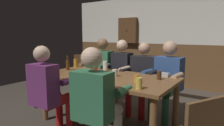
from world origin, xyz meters
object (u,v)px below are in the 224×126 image
pint_glass_0 (139,83)px  wall_dart_cabinet (128,30)px  bottle_0 (96,64)px  table_candle (58,70)px  pint_glass_1 (105,66)px  condiment_caddy (164,75)px  person_4 (49,88)px  person_0 (100,68)px  chair_empty_near_right (84,73)px  pint_glass_3 (76,63)px  pint_glass_7 (137,79)px  person_2 (142,75)px  person_3 (167,76)px  bottle_1 (68,65)px  pint_glass_2 (115,73)px  pint_glass_4 (159,75)px  plate_0 (106,73)px  dining_table (107,82)px  pint_glass_6 (97,78)px  pint_glass_5 (91,70)px  person_1 (119,71)px  person_5 (96,99)px

pint_glass_0 → wall_dart_cabinet: 3.62m
bottle_0 → pint_glass_0: (1.05, -0.57, -0.05)m
table_candle → pint_glass_1: bearing=45.7°
condiment_caddy → person_4: bearing=-134.1°
person_0 → person_4: (0.27, -1.43, -0.04)m
chair_empty_near_right → pint_glass_3: size_ratio=5.86×
pint_glass_7 → pint_glass_3: bearing=163.5°
person_2 → person_3: (0.42, 0.01, 0.03)m
pint_glass_0 → bottle_1: bearing=166.1°
chair_empty_near_right → pint_glass_7: chair_empty_near_right is taller
pint_glass_2 → bottle_0: bearing=160.6°
person_2 → chair_empty_near_right: (-1.53, 0.25, -0.18)m
pint_glass_4 → plate_0: bearing=-175.7°
dining_table → pint_glass_6: bearing=-69.8°
pint_glass_5 → pint_glass_6: 0.51m
person_3 → pint_glass_3: size_ratio=8.20×
pint_glass_3 → chair_empty_near_right: bearing=121.2°
pint_glass_4 → dining_table: bearing=-165.0°
bottle_0 → pint_glass_4: 1.07m
chair_empty_near_right → pint_glass_6: 2.02m
dining_table → person_0: (-0.66, 0.72, 0.04)m
person_0 → pint_glass_0: person_0 is taller
dining_table → condiment_caddy: condiment_caddy is taller
person_0 → pint_glass_0: 1.75m
plate_0 → bottle_0: bottle_0 is taller
pint_glass_1 → pint_glass_4: bearing=-8.1°
pint_glass_4 → pint_glass_5: size_ratio=0.88×
person_1 → pint_glass_3: 0.81m
pint_glass_4 → wall_dart_cabinet: bearing=127.3°
plate_0 → wall_dart_cabinet: bearing=112.8°
pint_glass_1 → pint_glass_2: pint_glass_1 is taller
condiment_caddy → pint_glass_4: 0.23m
person_5 → condiment_caddy: bearing=69.6°
chair_empty_near_right → wall_dart_cabinet: 1.96m
person_0 → pint_glass_7: size_ratio=12.49×
condiment_caddy → pint_glass_1: 0.97m
person_3 → bottle_0: person_3 is taller
person_2 → pint_glass_3: bearing=16.7°
chair_empty_near_right → pint_glass_5: 1.53m
bottle_1 → wall_dart_cabinet: bearing=98.0°
person_2 → pint_glass_1: bearing=34.2°
pint_glass_5 → table_candle: bearing=-166.2°
person_1 → pint_glass_5: person_1 is taller
person_3 → pint_glass_2: 0.87m
pint_glass_0 → pint_glass_2: pint_glass_0 is taller
person_1 → table_candle: size_ratio=15.41×
person_1 → table_candle: 1.09m
bottle_0 → condiment_caddy: bearing=12.0°
bottle_0 → pint_glass_3: bearing=170.2°
pint_glass_0 → wall_dart_cabinet: bearing=121.6°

